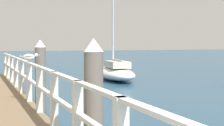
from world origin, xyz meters
TOP-DOWN VIEW (x-y plane):
  - pier_railing at (1.02, 9.01)m, footprint 0.12×16.53m
  - dock_piling_near at (1.40, 4.66)m, footprint 0.29×0.29m
  - dock_piling_far at (1.40, 9.70)m, footprint 0.29×0.29m
  - seagull_foreground at (1.03, 9.00)m, footprint 0.47×0.22m
  - boat_5 at (6.10, 17.43)m, footprint 1.93×5.06m

SIDE VIEW (x-z plane):
  - boat_5 at x=6.10m, z-range -2.48..3.24m
  - dock_piling_near at x=1.40m, z-range 0.01..1.89m
  - dock_piling_far at x=1.40m, z-range 0.01..1.89m
  - pier_railing at x=1.02m, z-range 0.50..1.45m
  - seagull_foreground at x=1.03m, z-range 1.36..1.57m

